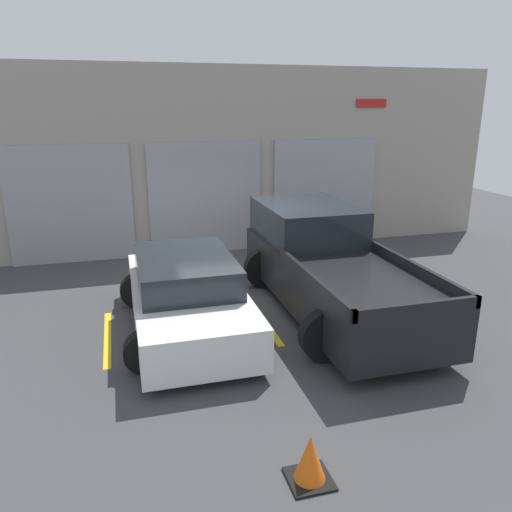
{
  "coord_description": "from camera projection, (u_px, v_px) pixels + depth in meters",
  "views": [
    {
      "loc": [
        -2.41,
        -9.95,
        3.85
      ],
      "look_at": [
        0.0,
        -1.28,
        1.1
      ],
      "focal_mm": 35.0,
      "sensor_mm": 36.0,
      "label": 1
    }
  ],
  "objects": [
    {
      "name": "ground_plane",
      "position": [
        240.0,
        288.0,
        10.91
      ],
      "size": [
        28.0,
        28.0,
        0.0
      ],
      "primitive_type": "plane",
      "color": "#3D3D3F"
    },
    {
      "name": "shophouse_building",
      "position": [
        210.0,
        162.0,
        13.24
      ],
      "size": [
        16.26,
        0.68,
        4.81
      ],
      "color": "#9E9389",
      "rests_on": "ground"
    },
    {
      "name": "pickup_truck",
      "position": [
        327.0,
        264.0,
        9.72
      ],
      "size": [
        2.62,
        5.51,
        1.83
      ],
      "color": "black",
      "rests_on": "ground"
    },
    {
      "name": "sedan_white",
      "position": [
        187.0,
        295.0,
        8.76
      ],
      "size": [
        2.29,
        4.27,
        1.33
      ],
      "color": "white",
      "rests_on": "ground"
    },
    {
      "name": "parking_stripe_far_left",
      "position": [
        108.0,
        338.0,
        8.56
      ],
      "size": [
        0.12,
        2.2,
        0.01
      ],
      "primitive_type": "cube",
      "color": "gold",
      "rests_on": "ground"
    },
    {
      "name": "parking_stripe_left",
      "position": [
        263.0,
        320.0,
        9.27
      ],
      "size": [
        0.12,
        2.2,
        0.01
      ],
      "primitive_type": "cube",
      "color": "gold",
      "rests_on": "ground"
    },
    {
      "name": "parking_stripe_centre",
      "position": [
        397.0,
        304.0,
        9.99
      ],
      "size": [
        0.12,
        2.2,
        0.01
      ],
      "primitive_type": "cube",
      "color": "gold",
      "rests_on": "ground"
    },
    {
      "name": "traffic_cone",
      "position": [
        310.0,
        460.0,
        5.26
      ],
      "size": [
        0.47,
        0.47,
        0.55
      ],
      "color": "black",
      "rests_on": "ground"
    }
  ]
}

